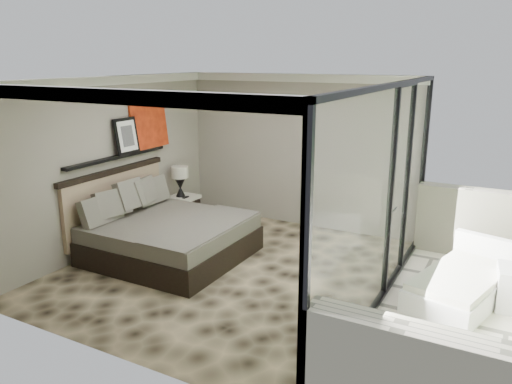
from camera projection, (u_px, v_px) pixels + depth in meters
The scene contains 13 objects.
floor at pixel (229, 270), 7.48m from camera, with size 5.00×5.00×0.00m, color black.
ceiling at pixel (226, 79), 6.75m from camera, with size 4.50×5.00×0.02m, color silver.
back_wall at pixel (298, 151), 9.23m from camera, with size 4.50×0.02×2.80m, color gray.
left_wall at pixel (111, 164), 8.15m from camera, with size 0.02×5.00×2.80m, color gray.
glass_wall at pixel (385, 200), 6.08m from camera, with size 0.08×5.00×2.80m, color white.
terrace_slab at pixel (505, 338), 5.76m from camera, with size 3.00×5.00×0.12m, color beige.
picture_ledge at pixel (118, 157), 8.18m from camera, with size 0.12×2.20×0.05m, color black.
bed at pixel (165, 234), 7.93m from camera, with size 2.27×2.20×1.26m.
nightstand at pixel (184, 210), 9.61m from camera, with size 0.49×0.49×0.49m, color black.
table_lamp at pixel (180, 177), 9.42m from camera, with size 0.32×0.32×0.59m.
abstract_canvas at pixel (149, 122), 8.77m from camera, with size 0.04×0.90×0.90m, color red.
framed_print at pixel (127, 136), 8.25m from camera, with size 0.03×0.50×0.60m, color black.
lounger at pixel (463, 284), 6.52m from camera, with size 1.28×1.90×0.68m.
Camera 1 is at (3.66, -5.88, 3.07)m, focal length 35.00 mm.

